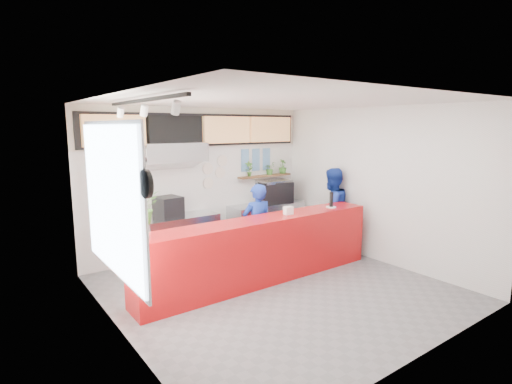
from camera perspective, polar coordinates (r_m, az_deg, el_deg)
floor at (r=6.74m, az=2.91°, el=-13.58°), size 5.00×5.00×0.00m
ceiling at (r=6.21m, az=3.15°, el=12.81°), size 5.00×5.00×0.00m
wall_back at (r=8.37m, az=-7.86°, el=1.57°), size 5.00×0.00×5.00m
wall_left at (r=5.13m, az=-19.20°, el=-3.85°), size 0.00×5.00×5.00m
wall_right at (r=8.10m, az=16.87°, el=0.99°), size 0.00×5.00×5.00m
service_counter at (r=6.84m, az=0.82°, el=-8.29°), size 4.50×0.60×1.10m
cream_band at (r=8.28m, az=-8.00°, el=9.12°), size 5.00×0.02×0.80m
prep_bench at (r=7.97m, az=-11.75°, el=-6.66°), size 1.80×0.60×0.90m
panini_oven at (r=7.79m, az=-12.42°, el=-2.13°), size 0.50×0.50×0.40m
extraction_hood at (r=7.64m, az=-12.02°, el=5.61°), size 1.20×0.70×0.35m
hood_lip at (r=7.65m, az=-11.97°, el=4.11°), size 1.20×0.69×0.31m
right_bench at (r=9.12m, az=1.54°, el=-4.41°), size 1.80×0.60×0.90m
espresso_machine at (r=9.11m, az=2.58°, el=0.00°), size 0.86×0.71×0.48m
espresso_tray at (r=9.07m, az=2.59°, el=1.51°), size 0.75×0.55×0.07m
herb_shelf at (r=9.15m, az=1.29°, el=2.32°), size 1.40×0.18×0.04m
menu_board_far_left at (r=7.50m, az=-19.56°, el=8.27°), size 1.10×0.10×0.55m
menu_board_mid_left at (r=7.92m, az=-11.42°, el=8.66°), size 1.10×0.10×0.55m
menu_board_mid_right at (r=8.47m, az=-4.20°, el=8.85°), size 1.10×0.10×0.55m
menu_board_far_right at (r=9.14m, az=2.05°, el=8.91°), size 1.10×0.10×0.55m
soffit at (r=8.25m, az=-7.89°, el=8.78°), size 4.80×0.04×0.65m
window_pane at (r=5.38m, az=-19.96°, el=-1.11°), size 0.04×2.20×1.90m
window_frame at (r=5.39m, az=-19.75°, el=-1.09°), size 0.03×2.30×2.00m
wall_clock_rim at (r=4.21m, az=-15.46°, el=1.12°), size 0.05×0.30×0.30m
wall_clock_face at (r=4.22m, az=-15.07°, el=1.16°), size 0.02×0.26×0.26m
track_rail at (r=5.14m, az=-15.73°, el=12.51°), size 0.05×2.40×0.04m
dec_plate_a at (r=8.38m, az=-6.90°, el=3.32°), size 0.24×0.03×0.24m
dec_plate_b at (r=8.54m, az=-5.13°, el=2.79°), size 0.24×0.03×0.24m
dec_plate_c at (r=8.42m, az=-6.86°, el=1.29°), size 0.24×0.03×0.24m
dec_plate_d at (r=8.54m, az=-4.87°, el=4.48°), size 0.24×0.03×0.24m
photo_frame_a at (r=8.87m, az=-1.59°, el=5.34°), size 0.20×0.02×0.25m
photo_frame_b at (r=9.04m, az=-0.01°, el=5.43°), size 0.20×0.02×0.25m
photo_frame_c at (r=9.22m, az=1.50°, el=5.50°), size 0.20×0.02×0.25m
photo_frame_d at (r=8.89m, az=-1.58°, el=3.74°), size 0.20×0.02×0.25m
photo_frame_e at (r=9.06m, az=-0.01°, el=3.85°), size 0.20×0.02×0.25m
photo_frame_f at (r=9.24m, az=1.49°, el=3.95°), size 0.20×0.02×0.25m
staff_center at (r=7.36m, az=0.15°, el=-5.01°), size 0.64×0.47×1.60m
staff_right at (r=8.59m, az=10.73°, el=-2.49°), size 0.86×0.68×1.76m
herb_a at (r=8.86m, az=-1.00°, el=3.33°), size 0.20×0.16×0.34m
herb_c at (r=9.21m, az=1.95°, el=3.40°), size 0.32×0.30×0.29m
herb_d at (r=9.45m, az=3.84°, el=3.67°), size 0.24×0.23×0.33m
glass_vase at (r=5.67m, az=-15.64°, el=-5.60°), size 0.16×0.16×0.19m
basil_vase at (r=5.60m, az=-15.80°, el=-2.15°), size 0.50×0.48×0.45m
napkin_holder at (r=7.01m, az=4.65°, el=-2.65°), size 0.16×0.11×0.14m
white_plate at (r=7.72m, az=10.67°, el=-2.12°), size 0.25×0.25×0.01m
pepper_mill at (r=7.69m, az=10.71°, el=-1.04°), size 0.09×0.09×0.28m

